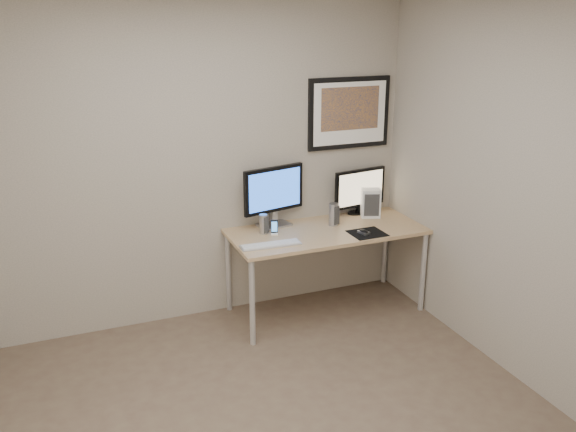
% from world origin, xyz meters
% --- Properties ---
extents(room, '(3.60, 3.60, 3.60)m').
position_xyz_m(room, '(0.00, 0.45, 1.64)').
color(room, white).
rests_on(room, ground).
extents(desk, '(1.60, 0.70, 0.73)m').
position_xyz_m(desk, '(1.00, 1.35, 0.66)').
color(desk, '#9E794C').
rests_on(desk, floor).
extents(framed_art, '(0.75, 0.04, 0.60)m').
position_xyz_m(framed_art, '(1.35, 1.68, 1.62)').
color(framed_art, black).
rests_on(framed_art, room).
extents(monitor_large, '(0.55, 0.23, 0.51)m').
position_xyz_m(monitor_large, '(0.63, 1.60, 1.01)').
color(monitor_large, '#A5A5AA').
rests_on(monitor_large, desk).
extents(monitor_tv, '(0.51, 0.15, 0.40)m').
position_xyz_m(monitor_tv, '(1.45, 1.63, 0.95)').
color(monitor_tv, black).
rests_on(monitor_tv, desk).
extents(speaker_left, '(0.09, 0.09, 0.16)m').
position_xyz_m(speaker_left, '(0.49, 1.46, 0.81)').
color(speaker_left, '#A5A5AA').
rests_on(speaker_left, desk).
extents(speaker_right, '(0.10, 0.10, 0.19)m').
position_xyz_m(speaker_right, '(1.10, 1.43, 0.83)').
color(speaker_right, '#A5A5AA').
rests_on(speaker_right, desk).
extents(phone_dock, '(0.07, 0.07, 0.12)m').
position_xyz_m(phone_dock, '(0.56, 1.41, 0.79)').
color(phone_dock, black).
rests_on(phone_dock, desk).
extents(keyboard, '(0.48, 0.15, 0.02)m').
position_xyz_m(keyboard, '(0.45, 1.18, 0.74)').
color(keyboard, '#BABABE').
rests_on(keyboard, desk).
extents(mousepad, '(0.28, 0.25, 0.00)m').
position_xyz_m(mousepad, '(1.27, 1.14, 0.73)').
color(mousepad, black).
rests_on(mousepad, desk).
extents(mouse, '(0.07, 0.10, 0.03)m').
position_xyz_m(mouse, '(1.23, 1.15, 0.75)').
color(mouse, black).
rests_on(mouse, mousepad).
extents(fan_unit, '(0.19, 0.17, 0.25)m').
position_xyz_m(fan_unit, '(1.50, 1.51, 0.85)').
color(fan_unit, white).
rests_on(fan_unit, desk).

